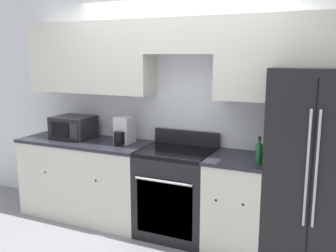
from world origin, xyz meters
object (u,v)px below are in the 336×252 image
Objects in this scene: oven_range at (176,192)px; refrigerator at (314,167)px; microwave at (74,127)px; bottle at (259,153)px.

refrigerator is at bearing 3.39° from oven_range.
oven_range is 1.47m from microwave.
microwave is at bearing -179.08° from refrigerator.
refrigerator is (1.33, 0.08, 0.43)m from oven_range.
bottle reaches higher than oven_range.
refrigerator is at bearing 24.74° from bottle.
bottle is at bearing -4.43° from microwave.
oven_range is 1.04m from bottle.
refrigerator reaches higher than bottle.
refrigerator is 4.03× the size of microwave.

